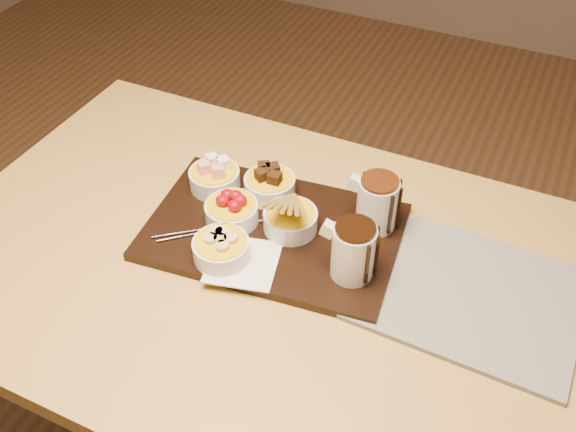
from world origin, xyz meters
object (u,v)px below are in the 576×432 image
at_px(pitcher_dark_chocolate, 353,252).
at_px(pitcher_milk_chocolate, 377,204).
at_px(dining_table, 261,294).
at_px(serving_board, 273,231).
at_px(bowl_strawberries, 232,213).
at_px(newspaper, 469,294).

height_order(pitcher_dark_chocolate, pitcher_milk_chocolate, same).
bearing_deg(pitcher_dark_chocolate, dining_table, -178.66).
xyz_separation_m(dining_table, serving_board, (-0.00, 0.06, 0.11)).
bearing_deg(dining_table, pitcher_milk_chocolate, 42.61).
bearing_deg(serving_board, pitcher_milk_chocolate, 21.80).
bearing_deg(dining_table, serving_board, 91.81).
relative_size(bowl_strawberries, newspaper, 0.28).
xyz_separation_m(pitcher_dark_chocolate, newspaper, (0.20, 0.05, -0.06)).
bearing_deg(newspaper, dining_table, -167.34).
relative_size(dining_table, pitcher_dark_chocolate, 11.80).
bearing_deg(pitcher_milk_chocolate, pitcher_dark_chocolate, -94.40).
height_order(dining_table, bowl_strawberries, bowl_strawberries).
bearing_deg(newspaper, pitcher_dark_chocolate, -164.24).
bearing_deg(pitcher_milk_chocolate, newspaper, -28.18).
relative_size(serving_board, newspaper, 1.27).
xyz_separation_m(serving_board, pitcher_dark_chocolate, (0.17, -0.04, 0.06)).
bearing_deg(bowl_strawberries, dining_table, -32.12).
distance_m(bowl_strawberries, newspaper, 0.45).
height_order(dining_table, pitcher_milk_chocolate, pitcher_milk_chocolate).
xyz_separation_m(serving_board, pitcher_milk_chocolate, (0.17, 0.09, 0.06)).
bearing_deg(pitcher_dark_chocolate, serving_board, 160.02).
xyz_separation_m(bowl_strawberries, pitcher_dark_chocolate, (0.25, -0.03, 0.03)).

